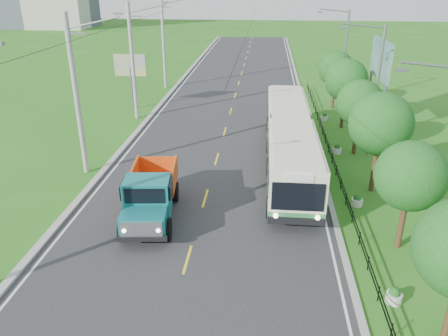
# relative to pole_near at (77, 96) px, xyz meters

# --- Properties ---
(ground) EXTENTS (240.00, 240.00, 0.00)m
(ground) POSITION_rel_pole_near_xyz_m (8.26, -9.00, -5.09)
(ground) COLOR #256918
(ground) RESTS_ON ground
(road) EXTENTS (14.00, 120.00, 0.02)m
(road) POSITION_rel_pole_near_xyz_m (8.26, 11.00, -5.08)
(road) COLOR #28282B
(road) RESTS_ON ground
(curb_left) EXTENTS (0.40, 120.00, 0.15)m
(curb_left) POSITION_rel_pole_near_xyz_m (1.06, 11.00, -5.02)
(curb_left) COLOR #9E9E99
(curb_left) RESTS_ON ground
(curb_right) EXTENTS (0.30, 120.00, 0.10)m
(curb_right) POSITION_rel_pole_near_xyz_m (15.41, 11.00, -5.04)
(curb_right) COLOR #9E9E99
(curb_right) RESTS_ON ground
(edge_line_left) EXTENTS (0.12, 120.00, 0.00)m
(edge_line_left) POSITION_rel_pole_near_xyz_m (1.61, 11.00, -5.07)
(edge_line_left) COLOR silver
(edge_line_left) RESTS_ON road
(edge_line_right) EXTENTS (0.12, 120.00, 0.00)m
(edge_line_right) POSITION_rel_pole_near_xyz_m (14.91, 11.00, -5.07)
(edge_line_right) COLOR silver
(edge_line_right) RESTS_ON road
(centre_dash) EXTENTS (0.12, 2.20, 0.00)m
(centre_dash) POSITION_rel_pole_near_xyz_m (8.26, -9.00, -5.07)
(centre_dash) COLOR yellow
(centre_dash) RESTS_ON road
(railing_right) EXTENTS (0.04, 40.00, 0.60)m
(railing_right) POSITION_rel_pole_near_xyz_m (16.26, 5.00, -4.79)
(railing_right) COLOR black
(railing_right) RESTS_ON ground
(pole_near) EXTENTS (3.51, 0.32, 10.00)m
(pole_near) POSITION_rel_pole_near_xyz_m (0.00, 0.00, 0.00)
(pole_near) COLOR gray
(pole_near) RESTS_ON ground
(pole_mid) EXTENTS (3.51, 0.32, 10.00)m
(pole_mid) POSITION_rel_pole_near_xyz_m (0.00, 12.00, 0.00)
(pole_mid) COLOR gray
(pole_mid) RESTS_ON ground
(pole_far) EXTENTS (3.51, 0.32, 10.00)m
(pole_far) POSITION_rel_pole_near_xyz_m (0.00, 24.00, 0.00)
(pole_far) COLOR gray
(pole_far) RESTS_ON ground
(tree_second) EXTENTS (3.18, 3.26, 5.30)m
(tree_second) POSITION_rel_pole_near_xyz_m (18.12, -6.86, -1.57)
(tree_second) COLOR #382314
(tree_second) RESTS_ON ground
(tree_third) EXTENTS (3.60, 3.62, 6.00)m
(tree_third) POSITION_rel_pole_near_xyz_m (18.12, -0.86, -1.11)
(tree_third) COLOR #382314
(tree_third) RESTS_ON ground
(tree_fourth) EXTENTS (3.24, 3.31, 5.40)m
(tree_fourth) POSITION_rel_pole_near_xyz_m (18.12, 5.14, -1.51)
(tree_fourth) COLOR #382314
(tree_fourth) RESTS_ON ground
(tree_fifth) EXTENTS (3.48, 3.52, 5.80)m
(tree_fifth) POSITION_rel_pole_near_xyz_m (18.12, 11.14, -1.24)
(tree_fifth) COLOR #382314
(tree_fifth) RESTS_ON ground
(tree_back) EXTENTS (3.30, 3.36, 5.50)m
(tree_back) POSITION_rel_pole_near_xyz_m (18.12, 17.14, -1.44)
(tree_back) COLOR #382314
(tree_back) RESTS_ON ground
(streetlight_mid) EXTENTS (3.02, 0.20, 9.07)m
(streetlight_mid) POSITION_rel_pole_near_xyz_m (18.90, 5.00, -0.19)
(streetlight_mid) COLOR slate
(streetlight_mid) RESTS_ON ground
(streetlight_far) EXTENTS (3.02, 0.20, 9.07)m
(streetlight_far) POSITION_rel_pole_near_xyz_m (18.90, 19.00, -0.19)
(streetlight_far) COLOR slate
(streetlight_far) RESTS_ON ground
(planter_front) EXTENTS (0.64, 0.64, 0.67)m
(planter_front) POSITION_rel_pole_near_xyz_m (16.86, -11.00, -4.81)
(planter_front) COLOR silver
(planter_front) RESTS_ON ground
(planter_near) EXTENTS (0.64, 0.64, 0.67)m
(planter_near) POSITION_rel_pole_near_xyz_m (16.86, -3.00, -4.81)
(planter_near) COLOR silver
(planter_near) RESTS_ON ground
(planter_mid) EXTENTS (0.64, 0.64, 0.67)m
(planter_mid) POSITION_rel_pole_near_xyz_m (16.86, 5.00, -4.81)
(planter_mid) COLOR silver
(planter_mid) RESTS_ON ground
(planter_far) EXTENTS (0.64, 0.64, 0.67)m
(planter_far) POSITION_rel_pole_near_xyz_m (16.86, 13.00, -4.81)
(planter_far) COLOR silver
(planter_far) RESTS_ON ground
(billboard_left) EXTENTS (3.00, 0.20, 5.20)m
(billboard_left) POSITION_rel_pole_near_xyz_m (-1.24, 15.00, -1.23)
(billboard_left) COLOR slate
(billboard_left) RESTS_ON ground
(billboard_right) EXTENTS (0.24, 6.00, 7.30)m
(billboard_right) POSITION_rel_pole_near_xyz_m (20.56, 11.00, 0.25)
(billboard_right) COLOR slate
(billboard_right) RESTS_ON ground
(bus) EXTENTS (3.00, 17.61, 3.39)m
(bus) POSITION_rel_pole_near_xyz_m (13.22, 2.37, -3.05)
(bus) COLOR #307940
(bus) RESTS_ON ground
(dump_truck) EXTENTS (3.07, 6.54, 2.66)m
(dump_truck) POSITION_rel_pole_near_xyz_m (5.72, -5.40, -3.59)
(dump_truck) COLOR #126B6E
(dump_truck) RESTS_ON ground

